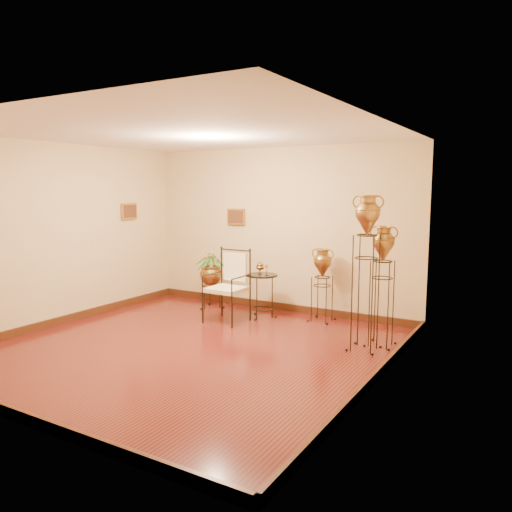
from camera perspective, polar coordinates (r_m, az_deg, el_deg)
The scene contains 8 objects.
ground at distance 6.81m, azimuth -7.50°, elevation -10.36°, with size 5.00×5.00×0.00m, color maroon.
room_shell at distance 6.49m, azimuth -7.78°, elevation 4.37°, with size 5.02×5.02×2.81m.
amphora_tall at distance 6.58m, azimuth 12.45°, elevation -1.72°, with size 0.45×0.45×2.05m.
amphora_mid at distance 6.84m, azimuth 14.21°, elevation -3.27°, with size 0.48×0.48×1.64m.
amphora_short at distance 7.99m, azimuth 7.56°, elevation -3.26°, with size 0.46×0.46×1.19m.
planter_urn at distance 8.84m, azimuth -5.16°, elevation -1.82°, with size 0.77×0.77×1.15m.
armchair at distance 7.89m, azimuth -3.40°, elevation -3.47°, with size 0.66×0.61×1.15m.
side_table at distance 8.17m, azimuth 0.68°, elevation -4.48°, with size 0.63×0.63×0.91m.
Camera 1 is at (4.00, -5.09, 2.10)m, focal length 35.00 mm.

